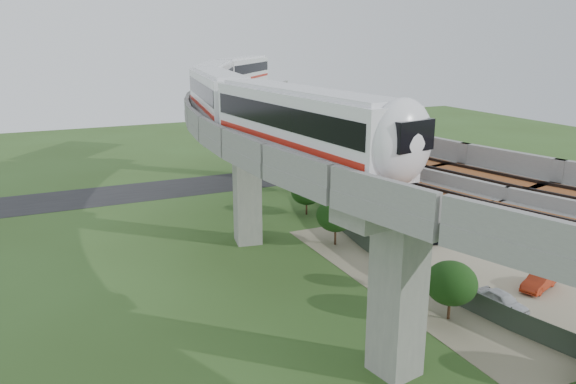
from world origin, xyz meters
name	(u,v)px	position (x,y,z in m)	size (l,w,h in m)	color
ground	(291,293)	(0.00, 0.00, 0.00)	(160.00, 160.00, 0.00)	#345020
dirt_lot	(474,269)	(14.00, -2.00, 0.02)	(18.00, 26.00, 0.04)	gray
asphalt_road	(179,188)	(0.00, 30.00, 0.01)	(60.00, 8.00, 0.03)	#232326
viaduct	(344,156)	(3.84, 0.00, 9.05)	(19.58, 73.98, 11.40)	#99968E
metro_train	(240,86)	(2.63, 16.34, 12.31)	(20.79, 58.92, 3.64)	white
fence	(411,259)	(9.75, 0.00, 0.75)	(3.87, 38.73, 1.50)	#2D382D
tree_0	(293,176)	(11.02, 23.01, 1.78)	(2.14, 2.14, 2.69)	#382314
tree_1	(307,191)	(8.69, 14.99, 2.31)	(3.03, 3.03, 3.60)	#382314
tree_2	(336,215)	(7.14, 6.67, 2.56)	(3.19, 3.19, 3.93)	#382314
tree_3	(406,260)	(7.19, -2.72, 2.13)	(1.98, 1.98, 2.98)	#382314
tree_4	(451,283)	(7.12, -7.27, 2.38)	(3.11, 3.11, 3.70)	#382314
car_white	(502,301)	(10.97, -7.73, 0.63)	(1.40, 3.48, 1.19)	silver
car_red	(539,281)	(15.46, -6.54, 0.61)	(1.20, 3.44, 1.13)	#A2260E
car_dark	(427,238)	(14.13, 3.63, 0.56)	(1.45, 3.56, 1.03)	black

